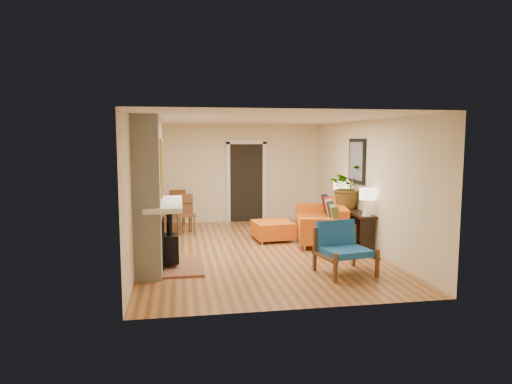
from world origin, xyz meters
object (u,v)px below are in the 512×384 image
(dining_table, at_px, (178,205))
(lamp_near, at_px, (367,199))
(houseplant, at_px, (347,186))
(sofa, at_px, (324,222))
(ottoman, at_px, (273,229))
(console_table, at_px, (352,217))
(lamp_far, at_px, (340,190))
(blue_chair, at_px, (342,245))

(dining_table, bearing_deg, lamp_near, -39.13)
(houseplant, bearing_deg, sofa, 154.42)
(ottoman, bearing_deg, houseplant, -11.45)
(dining_table, distance_m, lamp_near, 4.72)
(console_table, bearing_deg, lamp_far, 90.00)
(sofa, xyz_separation_m, lamp_far, (0.46, 0.26, 0.67))
(blue_chair, height_order, lamp_near, lamp_near)
(console_table, distance_m, houseplant, 0.67)
(blue_chair, xyz_separation_m, lamp_near, (0.95, 1.21, 0.60))
(console_table, distance_m, lamp_near, 0.92)
(sofa, bearing_deg, lamp_near, -69.74)
(ottoman, height_order, lamp_near, lamp_near)
(dining_table, height_order, lamp_near, lamp_near)
(blue_chair, relative_size, houseplant, 1.00)
(console_table, distance_m, lamp_far, 0.88)
(blue_chair, distance_m, houseplant, 2.54)
(blue_chair, xyz_separation_m, console_table, (0.95, 1.98, 0.12))
(blue_chair, relative_size, lamp_near, 1.75)
(console_table, bearing_deg, houseplant, 92.20)
(lamp_far, distance_m, houseplant, 0.49)
(console_table, bearing_deg, blue_chair, -115.56)
(console_table, bearing_deg, dining_table, 149.00)
(dining_table, bearing_deg, blue_chair, -57.13)
(ottoman, relative_size, console_table, 0.48)
(sofa, xyz_separation_m, ottoman, (-1.13, 0.10, -0.15))
(lamp_near, bearing_deg, houseplant, 90.55)
(lamp_near, xyz_separation_m, lamp_far, (0.00, 1.51, 0.00))
(dining_table, bearing_deg, ottoman, -38.04)
(dining_table, height_order, console_table, dining_table)
(blue_chair, bearing_deg, lamp_far, 70.76)
(console_table, bearing_deg, ottoman, 159.92)
(ottoman, distance_m, console_table, 1.72)
(ottoman, bearing_deg, lamp_far, 5.57)
(ottoman, bearing_deg, console_table, -20.08)
(blue_chair, bearing_deg, console_table, 64.44)
(dining_table, relative_size, houseplant, 1.86)
(sofa, xyz_separation_m, dining_table, (-3.18, 1.71, 0.21))
(ottoman, relative_size, blue_chair, 0.93)
(sofa, distance_m, lamp_far, 0.85)
(blue_chair, xyz_separation_m, lamp_far, (0.95, 2.72, 0.60))
(houseplant, bearing_deg, console_table, -87.80)
(ottoman, xyz_separation_m, console_table, (1.59, -0.58, 0.34))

